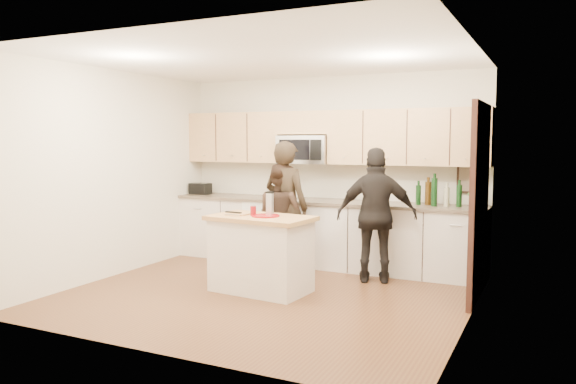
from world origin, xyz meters
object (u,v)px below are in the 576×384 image
at_px(toaster, 200,189).
at_px(woman_right, 377,215).
at_px(island, 261,253).
at_px(woman_center, 281,217).
at_px(woman_left, 286,207).

relative_size(toaster, woman_right, 0.18).
xyz_separation_m(island, woman_center, (-0.25, 1.03, 0.29)).
xyz_separation_m(woman_left, woman_right, (1.27, -0.02, -0.04)).
bearing_deg(toaster, woman_left, -17.08).
height_order(toaster, woman_center, woman_center).
distance_m(woman_left, woman_right, 1.27).
distance_m(island, woman_right, 1.55).
bearing_deg(island, toaster, 146.04).
bearing_deg(woman_left, toaster, -9.67).
xyz_separation_m(toaster, woman_right, (3.03, -0.56, -0.18)).
distance_m(toaster, woman_center, 1.79).
bearing_deg(woman_right, woman_center, -18.48).
height_order(toaster, woman_left, woman_left).
height_order(woman_left, woman_right, woman_left).
xyz_separation_m(toaster, woman_center, (1.68, -0.54, -0.29)).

